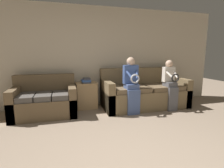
{
  "coord_description": "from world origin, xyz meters",
  "views": [
    {
      "loc": [
        -0.67,
        -1.49,
        1.36
      ],
      "look_at": [
        0.25,
        1.83,
        0.76
      ],
      "focal_mm": 28.0,
      "sensor_mm": 36.0,
      "label": 1
    }
  ],
  "objects_px": {
    "couch_main": "(144,93)",
    "couch_side": "(45,101)",
    "child_right_seated": "(170,82)",
    "side_shelf": "(87,95)",
    "book_stack": "(86,81)",
    "child_left_seated": "(132,83)"
  },
  "relations": [
    {
      "from": "couch_main",
      "to": "couch_side",
      "type": "distance_m",
      "value": 2.42
    },
    {
      "from": "side_shelf",
      "to": "child_left_seated",
      "type": "bearing_deg",
      "value": -34.87
    },
    {
      "from": "couch_main",
      "to": "side_shelf",
      "type": "xyz_separation_m",
      "value": [
        -1.45,
        0.27,
        -0.02
      ]
    },
    {
      "from": "child_right_seated",
      "to": "book_stack",
      "type": "xyz_separation_m",
      "value": [
        -1.96,
        0.66,
        0.03
      ]
    },
    {
      "from": "couch_main",
      "to": "book_stack",
      "type": "relative_size",
      "value": 7.17
    },
    {
      "from": "couch_main",
      "to": "book_stack",
      "type": "bearing_deg",
      "value": 169.45
    },
    {
      "from": "couch_main",
      "to": "side_shelf",
      "type": "height_order",
      "value": "couch_main"
    },
    {
      "from": "couch_side",
      "to": "book_stack",
      "type": "relative_size",
      "value": 4.48
    },
    {
      "from": "child_left_seated",
      "to": "side_shelf",
      "type": "bearing_deg",
      "value": 145.13
    },
    {
      "from": "child_right_seated",
      "to": "couch_main",
      "type": "bearing_deg",
      "value": 142.0
    },
    {
      "from": "child_right_seated",
      "to": "child_left_seated",
      "type": "bearing_deg",
      "value": 179.63
    },
    {
      "from": "child_right_seated",
      "to": "side_shelf",
      "type": "height_order",
      "value": "child_right_seated"
    },
    {
      "from": "side_shelf",
      "to": "book_stack",
      "type": "xyz_separation_m",
      "value": [
        -0.0,
        -0.0,
        0.37
      ]
    },
    {
      "from": "couch_main",
      "to": "side_shelf",
      "type": "bearing_deg",
      "value": 169.28
    },
    {
      "from": "child_right_seated",
      "to": "book_stack",
      "type": "distance_m",
      "value": 2.06
    },
    {
      "from": "child_right_seated",
      "to": "side_shelf",
      "type": "relative_size",
      "value": 1.87
    },
    {
      "from": "couch_main",
      "to": "couch_side",
      "type": "height_order",
      "value": "couch_main"
    },
    {
      "from": "couch_main",
      "to": "book_stack",
      "type": "xyz_separation_m",
      "value": [
        -1.45,
        0.27,
        0.35
      ]
    },
    {
      "from": "couch_side",
      "to": "child_right_seated",
      "type": "bearing_deg",
      "value": -7.85
    },
    {
      "from": "child_right_seated",
      "to": "book_stack",
      "type": "relative_size",
      "value": 4.03
    },
    {
      "from": "couch_main",
      "to": "side_shelf",
      "type": "distance_m",
      "value": 1.48
    },
    {
      "from": "couch_side",
      "to": "book_stack",
      "type": "height_order",
      "value": "couch_side"
    }
  ]
}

